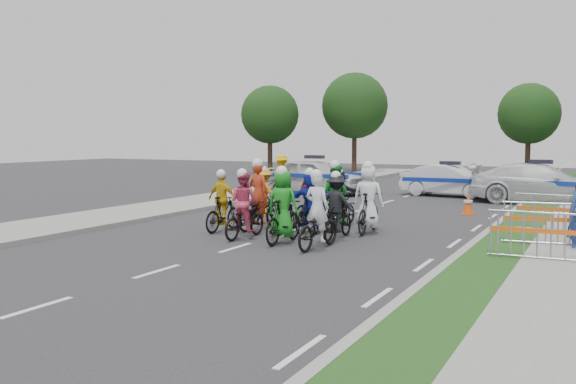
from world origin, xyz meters
The scene contains 28 objects.
ground centered at (0.00, 0.00, 0.00)m, with size 90.00×90.00×0.00m, color #28282B.
curb_right centered at (5.10, 5.00, 0.06)m, with size 0.20×60.00×0.12m, color gray.
grass_strip centered at (5.80, 5.00, 0.06)m, with size 1.20×60.00×0.11m, color #1B4114.
sidewalk_left centered at (-6.50, 5.00, 0.07)m, with size 3.00×60.00×0.13m, color gray.
rider_0 centered at (1.81, 0.80, 0.63)m, with size 0.80×1.92×1.91m.
rider_1 centered at (0.73, 1.12, 0.76)m, with size 0.82×1.87×1.96m.
rider_2 centered at (-0.56, 1.37, 0.69)m, with size 0.79×1.84×1.85m.
rider_3 centered at (-1.68, 2.11, 0.68)m, with size 0.90×1.70×1.77m.
rider_4 centered at (1.66, 2.38, 0.70)m, with size 1.01×1.77×1.79m.
rider_5 centered at (0.61, 3.05, 0.76)m, with size 1.47×1.75×1.80m.
rider_6 centered at (-0.97, 2.94, 0.67)m, with size 0.95×2.09×2.05m.
rider_7 centered at (2.08, 3.65, 0.78)m, with size 0.87×1.94×2.01m.
rider_8 centered at (0.87, 4.23, 0.73)m, with size 1.07×2.05×1.99m.
rider_9 centered at (-0.10, 4.62, 0.67)m, with size 0.93×1.71×1.73m.
rider_10 centered at (-1.61, 4.42, 0.69)m, with size 1.02×1.77×1.76m.
rider_11 centered at (0.55, 5.34, 0.73)m, with size 1.40×1.67×1.71m.
police_car_0 centered at (-4.17, 13.95, 0.82)m, with size 1.94×4.81×1.64m, color silver.
police_car_1 centered at (1.72, 15.53, 0.70)m, with size 1.49×4.28×1.41m, color silver.
police_car_2 centered at (5.59, 14.20, 0.79)m, with size 2.22×5.46×1.59m, color silver.
marshal_hiviz centered at (-5.25, 12.74, 0.92)m, with size 1.18×0.68×1.83m, color #D6A10B.
barrier_0 centered at (6.70, 1.13, 0.56)m, with size 2.00×0.50×1.12m, color #A5A8AD, non-canonical shape.
barrier_1 centered at (6.70, 3.20, 0.56)m, with size 2.00×0.50×1.12m, color #A5A8AD, non-canonical shape.
barrier_2 centered at (6.70, 5.48, 0.56)m, with size 2.00×0.50×1.12m, color #A5A8AD, non-canonical shape.
cone_0 centered at (3.73, 9.21, 0.34)m, with size 0.40×0.40×0.70m.
parked_bike centered at (-5.93, 12.62, 0.48)m, with size 0.63×1.81×0.95m, color black.
tree_0 centered at (-14.00, 28.00, 4.19)m, with size 4.20×4.20×6.30m.
tree_3 centered at (-9.00, 32.00, 4.89)m, with size 4.90×4.90×7.35m.
tree_4 centered at (3.00, 34.00, 4.19)m, with size 4.20×4.20×6.30m.
Camera 1 is at (7.95, -13.09, 2.71)m, focal length 40.00 mm.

